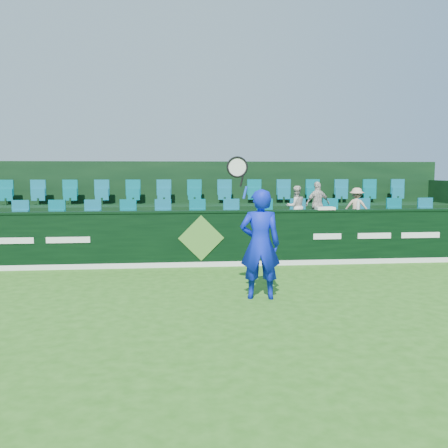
{
  "coord_description": "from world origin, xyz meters",
  "views": [
    {
      "loc": [
        -0.67,
        -7.91,
        2.29
      ],
      "look_at": [
        0.44,
        2.8,
        1.15
      ],
      "focal_mm": 40.0,
      "sensor_mm": 36.0,
      "label": 1
    }
  ],
  "objects": [
    {
      "name": "spectator_middle",
      "position": [
        3.2,
        5.12,
        1.41
      ],
      "size": [
        0.77,
        0.47,
        1.22
      ],
      "primitive_type": "imported",
      "rotation": [
        0.0,
        0.0,
        3.4
      ],
      "color": "beige",
      "rests_on": "stand_tier_front"
    },
    {
      "name": "sponsor_hoarding",
      "position": [
        0.0,
        4.0,
        0.67
      ],
      "size": [
        16.0,
        0.25,
        1.35
      ],
      "color": "black",
      "rests_on": "ground"
    },
    {
      "name": "stand_tier_front",
      "position": [
        0.0,
        5.1,
        0.4
      ],
      "size": [
        16.0,
        2.0,
        0.8
      ],
      "primitive_type": "cube",
      "color": "black",
      "rests_on": "ground"
    },
    {
      "name": "stand_rear",
      "position": [
        0.0,
        7.44,
        1.22
      ],
      "size": [
        16.0,
        4.1,
        2.6
      ],
      "color": "black",
      "rests_on": "ground"
    },
    {
      "name": "spectator_right",
      "position": [
        4.29,
        5.12,
        1.32
      ],
      "size": [
        0.78,
        0.64,
        1.05
      ],
      "primitive_type": "imported",
      "rotation": [
        0.0,
        0.0,
        2.71
      ],
      "color": "#C8AE8D",
      "rests_on": "stand_tier_front"
    },
    {
      "name": "spectator_left",
      "position": [
        2.61,
        5.12,
        1.35
      ],
      "size": [
        0.59,
        0.5,
        1.1
      ],
      "primitive_type": "imported",
      "rotation": [
        0.0,
        0.0,
        3.3
      ],
      "color": "beige",
      "rests_on": "stand_tier_front"
    },
    {
      "name": "towel",
      "position": [
        3.07,
        4.0,
        1.38
      ],
      "size": [
        0.45,
        0.29,
        0.07
      ],
      "primitive_type": "cube",
      "color": "white",
      "rests_on": "sponsor_hoarding"
    },
    {
      "name": "ground",
      "position": [
        0.0,
        0.0,
        0.0
      ],
      "size": [
        60.0,
        60.0,
        0.0
      ],
      "primitive_type": "plane",
      "color": "#286217",
      "rests_on": "ground"
    },
    {
      "name": "seat_row_front",
      "position": [
        0.0,
        5.5,
        1.1
      ],
      "size": [
        13.5,
        0.5,
        0.6
      ],
      "primitive_type": "cube",
      "color": "#10657F",
      "rests_on": "stand_tier_front"
    },
    {
      "name": "stand_tier_back",
      "position": [
        0.0,
        7.0,
        0.65
      ],
      "size": [
        16.0,
        1.8,
        1.3
      ],
      "primitive_type": "cube",
      "color": "black",
      "rests_on": "ground"
    },
    {
      "name": "seat_row_back",
      "position": [
        0.0,
        7.3,
        1.6
      ],
      "size": [
        13.5,
        0.5,
        0.6
      ],
      "primitive_type": "cube",
      "color": "#10657F",
      "rests_on": "stand_tier_back"
    },
    {
      "name": "drinks_bottle",
      "position": [
        3.9,
        4.0,
        1.46
      ],
      "size": [
        0.07,
        0.07,
        0.22
      ],
      "primitive_type": "cylinder",
      "color": "silver",
      "rests_on": "sponsor_hoarding"
    },
    {
      "name": "tennis_player",
      "position": [
        0.88,
        0.82,
        1.0
      ],
      "size": [
        1.04,
        0.56,
        2.59
      ],
      "color": "#0B1DC1",
      "rests_on": "ground"
    }
  ]
}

